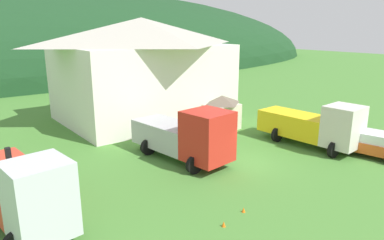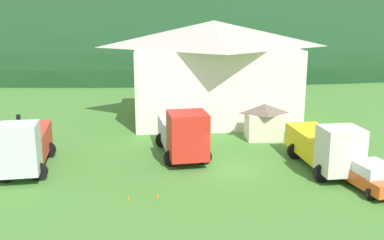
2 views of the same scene
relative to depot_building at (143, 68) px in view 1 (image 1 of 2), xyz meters
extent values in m
plane|color=#477F33|center=(-0.87, -14.12, -4.76)|extent=(200.00, 200.00, 0.00)
ellipsoid|color=#193D1E|center=(-0.87, 48.62, -4.76)|extent=(163.82, 60.00, 33.02)
cube|color=white|center=(0.00, 0.00, -1.34)|extent=(14.29, 10.71, 6.84)
pyramid|color=#B7B2A3|center=(0.00, 0.00, 3.28)|extent=(15.44, 11.56, 2.39)
cube|color=beige|center=(3.14, -7.44, -3.68)|extent=(2.76, 2.05, 2.15)
pyramid|color=#6B5B4C|center=(3.14, -7.44, -2.23)|extent=(2.98, 2.22, 0.75)
cube|color=silver|center=(-13.61, -15.41, -2.69)|extent=(2.45, 2.39, 3.03)
cube|color=black|center=(-13.59, -15.52, -2.03)|extent=(1.38, 1.85, 0.97)
cube|color=red|center=(-13.98, -11.70, -3.34)|extent=(2.77, 5.49, 1.75)
cylinder|color=black|center=(-12.64, -15.31, -4.21)|extent=(1.10, 0.30, 1.10)
cylinder|color=black|center=(-13.09, -10.81, -4.21)|extent=(1.10, 0.30, 1.10)
cube|color=red|center=(-3.39, -13.28, -2.68)|extent=(2.77, 2.81, 3.06)
cube|color=black|center=(-3.37, -13.41, -2.01)|extent=(1.56, 2.17, 0.98)
cube|color=#B2B2B7|center=(-3.81, -9.59, -3.39)|extent=(3.04, 5.13, 1.63)
cylinder|color=black|center=(-2.29, -13.15, -4.21)|extent=(1.10, 0.30, 1.10)
cylinder|color=black|center=(-4.48, -13.41, -4.21)|extent=(1.10, 0.30, 1.10)
cylinder|color=black|center=(-2.80, -8.74, -4.21)|extent=(1.10, 0.30, 1.10)
cylinder|color=black|center=(-4.98, -8.99, -4.21)|extent=(1.10, 0.30, 1.10)
cube|color=silver|center=(5.48, -16.94, -2.81)|extent=(2.47, 2.29, 2.80)
cube|color=black|center=(5.49, -17.05, -2.19)|extent=(1.36, 1.79, 0.90)
cube|color=yellow|center=(5.26, -13.26, -3.40)|extent=(2.66, 5.37, 1.62)
cylinder|color=black|center=(6.50, -16.88, -4.21)|extent=(1.10, 0.30, 1.10)
cylinder|color=black|center=(4.46, -17.01, -4.21)|extent=(1.10, 0.30, 1.10)
cylinder|color=black|center=(6.23, -12.41, -4.21)|extent=(1.10, 0.30, 1.10)
cylinder|color=black|center=(4.19, -12.54, -4.21)|extent=(1.10, 0.30, 1.10)
cube|color=#DF5923|center=(6.69, -17.95, -4.07)|extent=(2.90, 5.42, 0.70)
cube|color=silver|center=(6.81, -18.55, -3.41)|extent=(2.17, 2.36, 0.62)
cylinder|color=black|center=(7.23, -16.07, -4.42)|extent=(0.68, 0.24, 0.68)
cylinder|color=black|center=(5.51, -16.39, -4.42)|extent=(0.68, 0.24, 0.68)
cylinder|color=#4C4C51|center=(-14.14, -13.32, -3.19)|extent=(0.12, 0.12, 3.13)
cube|color=black|center=(-14.14, -13.32, -1.35)|extent=(0.20, 0.24, 0.55)
sphere|color=green|center=(-14.14, -13.19, -1.35)|extent=(0.14, 0.14, 0.14)
cone|color=orange|center=(-5.45, -18.38, -4.76)|extent=(0.36, 0.36, 0.47)
cone|color=orange|center=(-7.03, -18.72, -4.76)|extent=(0.36, 0.36, 0.50)
camera|label=1|loc=(-16.52, -28.67, 3.72)|focal=32.96mm
camera|label=2|loc=(-5.43, -41.89, 5.27)|focal=42.22mm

